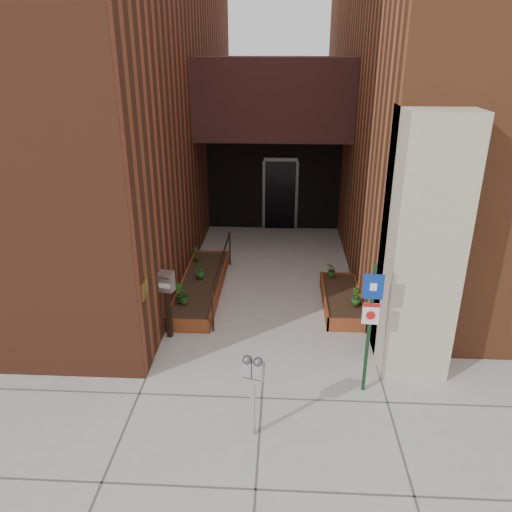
# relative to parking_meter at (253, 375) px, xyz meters

# --- Properties ---
(ground) EXTENTS (80.00, 80.00, 0.00)m
(ground) POSITION_rel_parking_meter_xyz_m (0.09, 1.81, -1.03)
(ground) COLOR #9E9991
(ground) RESTS_ON ground
(architecture) EXTENTS (20.00, 14.60, 10.00)m
(architecture) POSITION_rel_parking_meter_xyz_m (-0.09, 8.70, 3.95)
(architecture) COLOR brown
(architecture) RESTS_ON ground
(planter_left) EXTENTS (0.90, 3.60, 0.30)m
(planter_left) POSITION_rel_parking_meter_xyz_m (-1.46, 4.51, -0.90)
(planter_left) COLOR brown
(planter_left) RESTS_ON ground
(planter_right) EXTENTS (0.80, 2.20, 0.30)m
(planter_right) POSITION_rel_parking_meter_xyz_m (1.69, 4.01, -0.90)
(planter_right) COLOR brown
(planter_right) RESTS_ON ground
(handrail) EXTENTS (0.04, 3.34, 0.90)m
(handrail) POSITION_rel_parking_meter_xyz_m (-0.96, 4.46, -0.28)
(handrail) COLOR black
(handrail) RESTS_ON ground
(parking_meter) EXTENTS (0.31, 0.18, 1.33)m
(parking_meter) POSITION_rel_parking_meter_xyz_m (0.00, 0.00, 0.00)
(parking_meter) COLOR #B1B0B3
(parking_meter) RESTS_ON ground
(sign_post) EXTENTS (0.31, 0.08, 2.26)m
(sign_post) POSITION_rel_parking_meter_xyz_m (1.75, 1.11, 0.36)
(sign_post) COLOR #123218
(sign_post) RESTS_ON ground
(payment_dropbox) EXTENTS (0.31, 0.25, 1.38)m
(payment_dropbox) POSITION_rel_parking_meter_xyz_m (-1.77, 2.57, -0.04)
(payment_dropbox) COLOR black
(payment_dropbox) RESTS_ON ground
(shrub_left_a) EXTENTS (0.35, 0.35, 0.33)m
(shrub_left_a) POSITION_rel_parking_meter_xyz_m (-1.63, 3.43, -0.57)
(shrub_left_a) COLOR #29631C
(shrub_left_a) RESTS_ON planter_left
(shrub_left_b) EXTENTS (0.30, 0.30, 0.38)m
(shrub_left_b) POSITION_rel_parking_meter_xyz_m (-1.76, 3.46, -0.54)
(shrub_left_b) COLOR #265919
(shrub_left_b) RESTS_ON planter_left
(shrub_left_c) EXTENTS (0.23, 0.23, 0.36)m
(shrub_left_c) POSITION_rel_parking_meter_xyz_m (-1.50, 4.65, -0.55)
(shrub_left_c) COLOR #1C631F
(shrub_left_c) RESTS_ON planter_left
(shrub_left_d) EXTENTS (0.28, 0.28, 0.39)m
(shrub_left_d) POSITION_rel_parking_meter_xyz_m (-1.76, 5.63, -0.54)
(shrub_left_d) COLOR #205618
(shrub_left_d) RESTS_ON planter_left
(shrub_right_a) EXTENTS (0.29, 0.29, 0.37)m
(shrub_right_a) POSITION_rel_parking_meter_xyz_m (1.92, 3.51, -0.54)
(shrub_right_a) COLOR #215016
(shrub_right_a) RESTS_ON planter_right
(shrub_right_b) EXTENTS (0.22, 0.22, 0.31)m
(shrub_right_b) POSITION_rel_parking_meter_xyz_m (1.94, 3.68, -0.58)
(shrub_right_b) COLOR #17531B
(shrub_right_b) RESTS_ON planter_right
(shrub_right_c) EXTENTS (0.35, 0.35, 0.29)m
(shrub_right_c) POSITION_rel_parking_meter_xyz_m (1.54, 4.91, -0.58)
(shrub_right_c) COLOR #2A611B
(shrub_right_c) RESTS_ON planter_right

